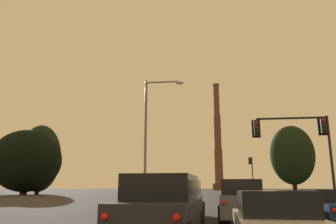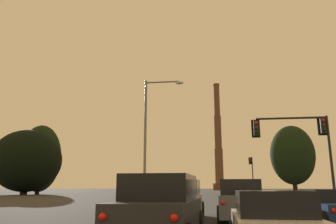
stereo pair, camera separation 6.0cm
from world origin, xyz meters
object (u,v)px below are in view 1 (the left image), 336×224
Objects in this scene: street_lamp at (151,129)px; smokestack at (218,147)px; sedan_right_lane_front at (329,207)px; traffic_light_far_right at (252,170)px; suv_center_lane_front at (241,200)px; suv_left_lane_second at (162,209)px; traffic_light_overhead_right at (303,138)px; suv_left_lane_front at (181,200)px.

smokestack is (8.05, 128.74, 13.77)m from street_lamp.
traffic_light_far_right is at bearing 84.50° from sedan_right_lane_front.
smokestack is (2.15, 137.09, 18.79)m from suv_center_lane_front.
traffic_light_overhead_right is at bearing 62.56° from suv_left_lane_second.
sedan_right_lane_front is 0.49× the size of street_lamp.
suv_left_lane_front reaches higher than sedan_right_lane_front.
street_lamp is at bearing 133.52° from sedan_right_lane_front.
suv_left_lane_second is (-2.77, -6.76, 0.00)m from suv_center_lane_front.
suv_left_lane_second is 145.16m from smokestack.
sedan_right_lane_front is 14.23m from street_lamp.
suv_left_lane_front is at bearing -179.81° from suv_center_lane_front.
suv_center_lane_front is 8.82m from traffic_light_overhead_right.
sedan_right_lane_front is 0.96× the size of suv_left_lane_second.
smokestack reaches higher than traffic_light_far_right.
traffic_light_far_right is at bearing 83.07° from suv_left_lane_second.
street_lamp reaches higher than sedan_right_lane_front.
traffic_light_far_right reaches higher than sedan_right_lane_front.
suv_left_lane_front is (-0.08, 6.87, 0.00)m from suv_left_lane_second.
traffic_light_far_right is 37.63m from traffic_light_overhead_right.
suv_center_lane_front and suv_left_lane_second have the same top height.
suv_center_lane_front is at bearing -54.77° from street_lamp.
suv_left_lane_second is 1.01× the size of suv_left_lane_front.
traffic_light_far_right is at bearing 79.96° from suv_left_lane_front.
suv_center_lane_front is 1.04× the size of sedan_right_lane_front.
suv_left_lane_second is 0.74× the size of traffic_light_far_right.
suv_left_lane_second is 15.60m from traffic_light_overhead_right.
suv_left_lane_second is at bearing -91.96° from smokestack.
suv_center_lane_front is 138.39m from smokestack.
traffic_light_overhead_right is 0.63× the size of street_lamp.
sedan_right_lane_front is 0.71× the size of traffic_light_far_right.
sedan_right_lane_front is at bearing -92.69° from traffic_light_far_right.
suv_center_lane_front is at bearing -1.07° from suv_left_lane_front.
smokestack reaches higher than suv_center_lane_front.
suv_left_lane_second is (-6.44, -5.98, 0.23)m from sedan_right_lane_front.
smokestack is (4.91, 143.85, 18.79)m from suv_left_lane_second.
suv_center_lane_front and suv_left_lane_front have the same top height.
street_lamp is at bearing 127.58° from suv_center_lane_front.
smokestack reaches higher than sedan_right_lane_front.
suv_center_lane_front is at bearing -127.27° from traffic_light_overhead_right.
traffic_light_overhead_right reaches higher than suv_left_lane_second.
smokestack is (-1.52, 137.87, 19.02)m from sedan_right_lane_front.
traffic_light_overhead_right is (7.66, 6.22, 3.81)m from suv_left_lane_front.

